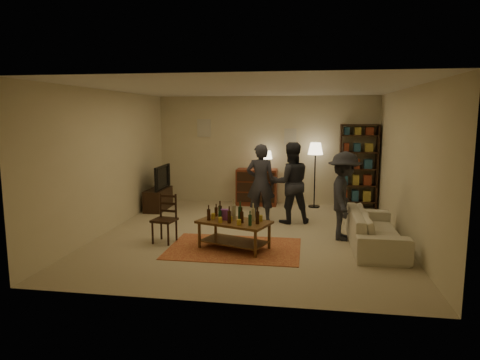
% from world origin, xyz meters
% --- Properties ---
extents(floor, '(6.00, 6.00, 0.00)m').
position_xyz_m(floor, '(0.00, 0.00, 0.00)').
color(floor, '#C6B793').
rests_on(floor, ground).
extents(room_shell, '(6.00, 6.00, 6.00)m').
position_xyz_m(room_shell, '(-0.65, 2.98, 1.81)').
color(room_shell, beige).
rests_on(room_shell, ground).
extents(rug, '(2.20, 1.50, 0.01)m').
position_xyz_m(rug, '(-0.15, -0.91, 0.01)').
color(rug, maroon).
rests_on(rug, ground).
extents(coffee_table, '(1.32, 0.99, 0.82)m').
position_xyz_m(coffee_table, '(-0.16, -0.90, 0.42)').
color(coffee_table, brown).
rests_on(coffee_table, ground).
extents(dining_chair, '(0.44, 0.44, 0.87)m').
position_xyz_m(dining_chair, '(-1.42, -0.69, 0.45)').
color(dining_chair, black).
rests_on(dining_chair, ground).
extents(tv_stand, '(0.40, 1.00, 1.06)m').
position_xyz_m(tv_stand, '(-2.44, 1.80, 0.38)').
color(tv_stand, black).
rests_on(tv_stand, ground).
extents(dresser, '(1.00, 0.50, 1.36)m').
position_xyz_m(dresser, '(-0.19, 2.71, 0.48)').
color(dresser, maroon).
rests_on(dresser, ground).
extents(bookshelf, '(0.90, 0.34, 2.02)m').
position_xyz_m(bookshelf, '(2.25, 2.78, 1.03)').
color(bookshelf, black).
rests_on(bookshelf, ground).
extents(floor_lamp, '(0.36, 0.36, 1.57)m').
position_xyz_m(floor_lamp, '(1.22, 2.65, 1.33)').
color(floor_lamp, black).
rests_on(floor_lamp, ground).
extents(sofa, '(0.81, 2.08, 0.61)m').
position_xyz_m(sofa, '(2.20, -0.40, 0.30)').
color(sofa, beige).
rests_on(sofa, ground).
extents(person_left, '(0.62, 0.42, 1.64)m').
position_xyz_m(person_left, '(0.08, 1.05, 0.82)').
color(person_left, '#292A32').
rests_on(person_left, ground).
extents(person_right, '(0.96, 0.84, 1.68)m').
position_xyz_m(person_right, '(0.70, 1.04, 0.84)').
color(person_right, '#212228').
rests_on(person_right, ground).
extents(person_by_sofa, '(0.69, 1.08, 1.59)m').
position_xyz_m(person_by_sofa, '(1.70, -0.04, 0.80)').
color(person_by_sofa, '#27292F').
rests_on(person_by_sofa, ground).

